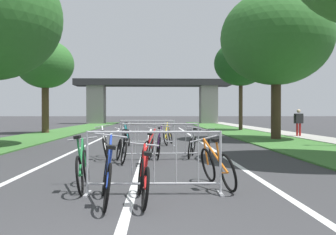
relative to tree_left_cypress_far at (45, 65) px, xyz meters
The scene contains 26 objects.
grass_verge_left 4.54m from the tree_left_cypress_far, ahead, with size 3.23×53.57×0.05m, color #386B2D.
grass_verge_right 13.74m from the tree_left_cypress_far, ahead, with size 3.23×53.57×0.05m, color #386B2D.
sidewalk_path_right 16.13m from the tree_left_cypress_far, ahead, with size 1.78×53.57×0.08m, color #9E9B93.
lane_stripe_center 10.48m from the tree_left_cypress_far, 43.62° to the right, with size 0.14×30.99×0.01m, color silver.
lane_stripe_right_lane 12.26m from the tree_left_cypress_far, 34.96° to the right, with size 0.14×30.99×0.01m, color silver.
lane_stripe_left_lane 9.05m from the tree_left_cypress_far, 56.25° to the right, with size 0.14×30.99×0.01m, color silver.
overpass_bridge 23.29m from the tree_left_cypress_far, 72.87° to the left, with size 19.41×3.24×5.54m.
tree_left_cypress_far is the anchor object (origin of this frame).
tree_right_oak_mid 14.65m from the tree_left_cypress_far, 25.01° to the right, with size 5.54×5.54×7.45m.
tree_right_oak_near 14.20m from the tree_left_cypress_far, 14.50° to the left, with size 4.06×4.06×6.87m.
crowd_barrier_nearest 20.21m from the tree_left_cypress_far, 68.63° to the right, with size 2.26×0.47×1.05m.
crowd_barrier_second 16.27m from the tree_left_cypress_far, 62.08° to the right, with size 2.27×0.55×1.05m.
crowd_barrier_third 12.33m from the tree_left_cypress_far, 53.82° to the right, with size 2.26×0.49×1.05m.
bicycle_red_0 20.65m from the tree_left_cypress_far, 69.57° to the right, with size 0.48×1.62×0.87m.
bicycle_silver_1 16.29m from the tree_left_cypress_far, 57.99° to the right, with size 0.53×1.57×0.97m.
bicycle_orange_2 20.16m from the tree_left_cypress_far, 64.96° to the right, with size 0.72×1.66×0.91m.
bicycle_black_3 16.29m from the tree_left_cypress_far, 66.35° to the right, with size 0.50×1.58×0.93m.
bicycle_purple_4 15.78m from the tree_left_cypress_far, 61.23° to the right, with size 0.54×1.74×1.01m.
bicycle_teal_5 11.55m from the tree_left_cypress_far, 56.04° to the right, with size 0.60×1.63×0.96m.
bicycle_white_6 15.33m from the tree_left_cypress_far, 67.01° to the right, with size 0.58×1.72×1.00m.
bicycle_yellow_7 12.48m from the tree_left_cypress_far, 48.79° to the right, with size 0.54×1.69×0.98m.
bicycle_green_8 19.42m from the tree_left_cypress_far, 71.67° to the right, with size 0.55×1.67×0.97m.
bicycle_blue_9 20.52m from the tree_left_cypress_far, 71.07° to the right, with size 0.52×1.73×1.03m.
bicycle_red_10 16.66m from the tree_left_cypress_far, 64.11° to the right, with size 0.63×1.67×0.94m.
bicycle_silver_11 16.73m from the tree_left_cypress_far, 56.93° to the right, with size 0.42×1.60×0.87m.
pedestrian_strolling 16.14m from the tree_left_cypress_far, 16.11° to the right, with size 0.56×0.30×1.55m.
Camera 1 is at (0.39, -2.50, 1.34)m, focal length 39.61 mm.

